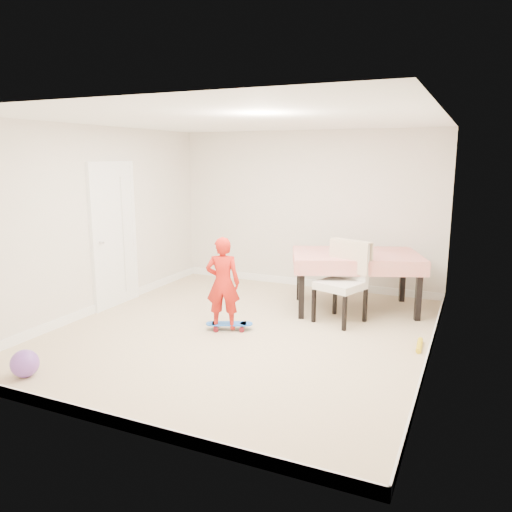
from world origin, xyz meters
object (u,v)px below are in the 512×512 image
at_px(dining_chair, 340,283).
at_px(balloon, 25,363).
at_px(skateboard, 229,326).
at_px(child, 223,286).
at_px(dining_table, 355,281).

height_order(dining_chair, balloon, dining_chair).
xyz_separation_m(dining_chair, balloon, (-2.45, -2.95, -0.40)).
relative_size(skateboard, balloon, 2.13).
xyz_separation_m(skateboard, balloon, (-1.25, -2.07, 0.10)).
xyz_separation_m(child, balloon, (-1.19, -2.02, -0.45)).
bearing_deg(dining_table, balloon, -145.91).
relative_size(dining_chair, child, 0.92).
bearing_deg(dining_chair, child, -123.77).
relative_size(dining_table, dining_chair, 1.62).
xyz_separation_m(skateboard, child, (-0.06, -0.05, 0.54)).
bearing_deg(dining_chair, skateboard, -123.97).
relative_size(dining_table, child, 1.50).
distance_m(dining_chair, skateboard, 1.57).
bearing_deg(skateboard, balloon, -144.34).
height_order(dining_chair, skateboard, dining_chair).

